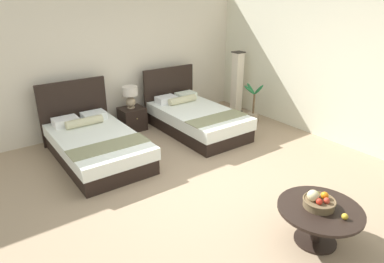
{
  "coord_description": "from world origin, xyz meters",
  "views": [
    {
      "loc": [
        -2.87,
        -3.53,
        2.75
      ],
      "look_at": [
        0.06,
        0.52,
        0.67
      ],
      "focal_mm": 31.81,
      "sensor_mm": 36.0,
      "label": 1
    }
  ],
  "objects": [
    {
      "name": "ground_plane",
      "position": [
        0.0,
        0.0,
        -0.01
      ],
      "size": [
        9.62,
        9.83,
        0.02
      ],
      "primitive_type": "cube",
      "color": "tan"
    },
    {
      "name": "wall_back",
      "position": [
        0.0,
        3.12,
        1.39
      ],
      "size": [
        9.62,
        0.12,
        2.79
      ],
      "primitive_type": "cube",
      "color": "beige",
      "rests_on": "ground"
    },
    {
      "name": "wall_side_right",
      "position": [
        3.01,
        0.4,
        1.39
      ],
      "size": [
        0.12,
        5.43,
        2.79
      ],
      "primitive_type": "cube",
      "color": "beige",
      "rests_on": "ground"
    },
    {
      "name": "bed_near_window",
      "position": [
        -1.08,
        1.82,
        0.27
      ],
      "size": [
        1.29,
        2.18,
        1.2
      ],
      "color": "black",
      "rests_on": "ground"
    },
    {
      "name": "bed_near_corner",
      "position": [
        1.08,
        1.81,
        0.28
      ],
      "size": [
        1.26,
        2.19,
        1.18
      ],
      "color": "black",
      "rests_on": "ground"
    },
    {
      "name": "nightstand",
      "position": [
        0.05,
        2.66,
        0.24
      ],
      "size": [
        0.49,
        0.46,
        0.48
      ],
      "color": "black",
      "rests_on": "ground"
    },
    {
      "name": "table_lamp",
      "position": [
        0.05,
        2.68,
        0.76
      ],
      "size": [
        0.32,
        0.32,
        0.46
      ],
      "color": "tan",
      "rests_on": "nightstand"
    },
    {
      "name": "coffee_table",
      "position": [
        0.2,
        -1.78,
        0.36
      ],
      "size": [
        0.96,
        0.96,
        0.47
      ],
      "color": "black",
      "rests_on": "ground"
    },
    {
      "name": "fruit_bowl",
      "position": [
        0.19,
        -1.74,
        0.54
      ],
      "size": [
        0.37,
        0.37,
        0.21
      ],
      "color": "brown",
      "rests_on": "coffee_table"
    },
    {
      "name": "loose_apple",
      "position": [
        0.23,
        -2.05,
        0.5
      ],
      "size": [
        0.07,
        0.07,
        0.07
      ],
      "color": "gold",
      "rests_on": "coffee_table"
    },
    {
      "name": "floor_lamp_corner",
      "position": [
        2.62,
        2.23,
        0.73
      ],
      "size": [
        0.24,
        0.24,
        1.45
      ],
      "color": "#2A2621",
      "rests_on": "ground"
    },
    {
      "name": "potted_palm",
      "position": [
        2.45,
        1.48,
        0.28
      ],
      "size": [
        0.57,
        0.47,
        0.9
      ],
      "color": "tan",
      "rests_on": "ground"
    }
  ]
}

